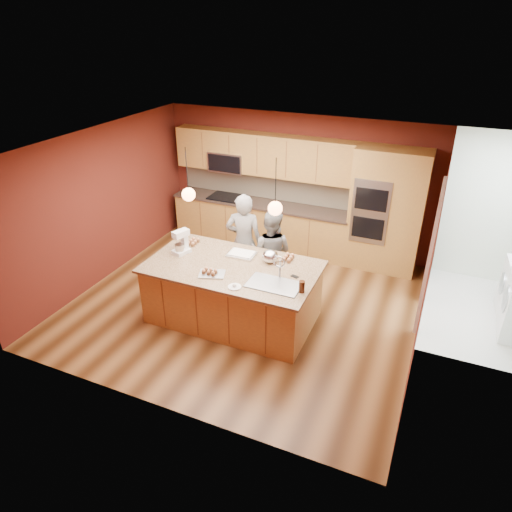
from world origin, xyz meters
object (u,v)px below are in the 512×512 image
at_px(person_left, 244,242).
at_px(stand_mixer, 181,243).
at_px(island, 234,292).
at_px(person_right, 271,253).
at_px(mixing_bowl, 270,256).

height_order(person_left, stand_mixer, person_left).
distance_m(island, person_right, 1.05).
relative_size(island, person_right, 1.72).
distance_m(person_right, mixing_bowl, 0.75).
xyz_separation_m(person_right, stand_mixer, (-1.17, -0.91, 0.36)).
xyz_separation_m(island, stand_mixer, (-0.94, 0.08, 0.63)).
xyz_separation_m(person_left, stand_mixer, (-0.67, -0.91, 0.26)).
relative_size(island, person_left, 1.50).
height_order(person_right, mixing_bowl, person_right).
bearing_deg(person_right, mixing_bowl, 107.60).
bearing_deg(person_left, mixing_bowl, 125.18).
height_order(person_left, person_right, person_left).
bearing_deg(island, person_right, 76.79).
distance_m(person_right, stand_mixer, 1.52).
distance_m(person_left, mixing_bowl, 1.00).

